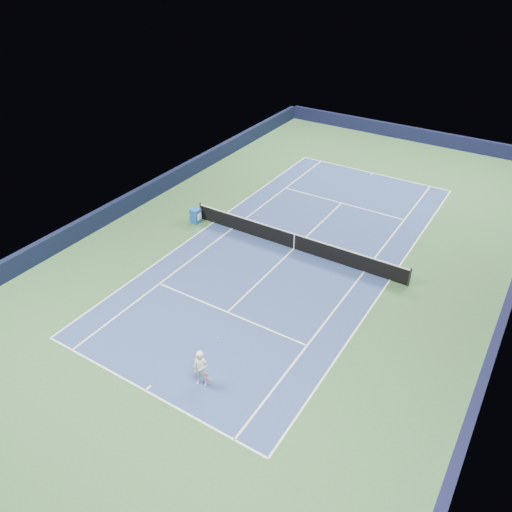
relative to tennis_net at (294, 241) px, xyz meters
The scene contains 19 objects.
ground 0.50m from the tennis_net, ahead, with size 40.00×40.00×0.00m, color #2F552E.
wall_far 19.83m from the tennis_net, 90.00° to the left, with size 22.00×0.35×1.10m, color black.
wall_right 10.83m from the tennis_net, ahead, with size 0.35×40.00×1.10m, color black.
wall_left 10.83m from the tennis_net, behind, with size 0.35×40.00×1.10m, color black.
court_surface 0.50m from the tennis_net, ahead, with size 10.97×23.77×0.01m, color navy.
baseline_far 11.90m from the tennis_net, 90.00° to the left, with size 10.97×0.08×0.00m, color white.
baseline_near 11.90m from the tennis_net, 90.00° to the right, with size 10.97×0.08×0.00m, color white.
sideline_doubles_right 5.51m from the tennis_net, ahead, with size 0.08×23.77×0.00m, color white.
sideline_doubles_left 5.51m from the tennis_net, behind, with size 0.08×23.77×0.00m, color white.
sideline_singles_right 4.14m from the tennis_net, ahead, with size 0.08×23.77×0.00m, color white.
sideline_singles_left 4.14m from the tennis_net, behind, with size 0.08×23.77×0.00m, color white.
service_line_far 6.42m from the tennis_net, 90.00° to the left, with size 8.23×0.08×0.00m, color white.
service_line_near 6.42m from the tennis_net, 90.00° to the right, with size 8.23×0.08×0.00m, color white.
center_service_line 0.50m from the tennis_net, ahead, with size 0.08×12.80×0.00m, color white.
center_mark_far 11.75m from the tennis_net, 90.00° to the left, with size 0.08×0.30×0.00m, color white.
center_mark_near 11.75m from the tennis_net, 90.00° to the right, with size 0.08×0.30×0.00m, color white.
tennis_net is the anchor object (origin of this frame).
sponsor_cube 6.42m from the tennis_net, behind, with size 0.60×0.52×0.87m.
tennis_player 10.58m from the tennis_net, 81.13° to the right, with size 0.82×1.32×1.69m.
Camera 1 is at (10.52, -20.67, 14.85)m, focal length 35.00 mm.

